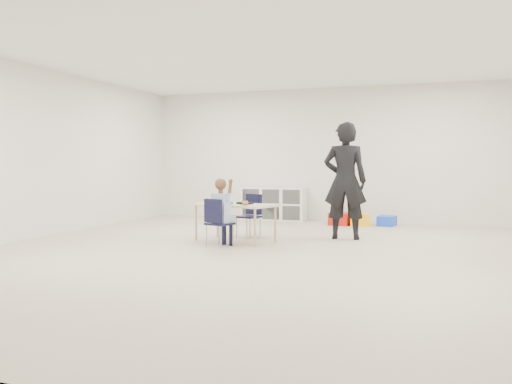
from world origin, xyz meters
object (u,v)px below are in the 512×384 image
(chair_near, at_px, (220,223))
(cubby_shelf, at_px, (273,204))
(adult, at_px, (345,181))
(table, at_px, (235,222))
(child, at_px, (220,209))

(chair_near, xyz_separation_m, cubby_shelf, (-0.40, 3.84, -0.00))
(cubby_shelf, bearing_deg, adult, -50.81)
(table, bearing_deg, adult, 45.83)
(chair_near, bearing_deg, table, 105.49)
(child, distance_m, adult, 2.16)
(child, distance_m, cubby_shelf, 3.87)
(child, xyz_separation_m, cubby_shelf, (-0.40, 3.84, -0.21))
(chair_near, relative_size, cubby_shelf, 0.50)
(child, relative_size, adult, 0.59)
(cubby_shelf, bearing_deg, table, -82.83)
(table, xyz_separation_m, cubby_shelf, (-0.41, 3.28, 0.05))
(chair_near, relative_size, adult, 0.38)
(table, distance_m, chair_near, 0.56)
(table, relative_size, cubby_shelf, 1.01)
(table, relative_size, chair_near, 2.01)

